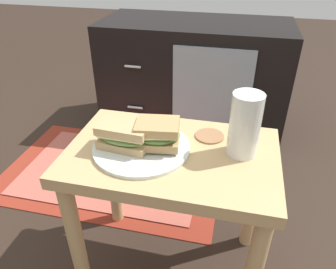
% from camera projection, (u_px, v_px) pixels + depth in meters
% --- Properties ---
extents(ground_plane, '(8.00, 8.00, 0.00)m').
position_uv_depth(ground_plane, '(171.00, 261.00, 1.09)').
color(ground_plane, '#2D2119').
extents(side_table, '(0.56, 0.36, 0.46)m').
position_uv_depth(side_table, '(172.00, 177.00, 0.90)').
color(side_table, tan).
rests_on(side_table, ground).
extents(tv_cabinet, '(0.96, 0.46, 0.58)m').
position_uv_depth(tv_cabinet, '(194.00, 77.00, 1.74)').
color(tv_cabinet, black).
rests_on(tv_cabinet, ground).
extents(area_rug, '(0.99, 0.64, 0.01)m').
position_uv_depth(area_rug, '(113.00, 171.00, 1.50)').
color(area_rug, maroon).
rests_on(area_rug, ground).
extents(plate, '(0.26, 0.26, 0.01)m').
position_uv_depth(plate, '(142.00, 147.00, 0.85)').
color(plate, silver).
rests_on(plate, side_table).
extents(sandwich_front, '(0.15, 0.10, 0.07)m').
position_uv_depth(sandwich_front, '(125.00, 135.00, 0.83)').
color(sandwich_front, tan).
rests_on(sandwich_front, plate).
extents(sandwich_back, '(0.13, 0.11, 0.07)m').
position_uv_depth(sandwich_back, '(157.00, 134.00, 0.83)').
color(sandwich_back, tan).
rests_on(sandwich_back, plate).
extents(beer_glass, '(0.08, 0.08, 0.17)m').
position_uv_depth(beer_glass, '(244.00, 127.00, 0.80)').
color(beer_glass, silver).
rests_on(beer_glass, side_table).
extents(coaster, '(0.08, 0.08, 0.01)m').
position_uv_depth(coaster, '(210.00, 136.00, 0.91)').
color(coaster, '#996B47').
rests_on(coaster, side_table).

